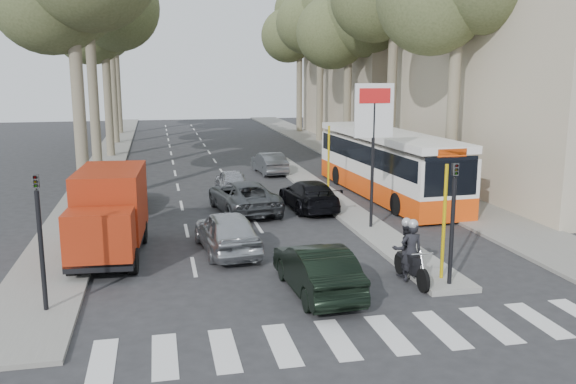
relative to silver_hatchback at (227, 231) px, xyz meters
name	(u,v)px	position (x,y,z in m)	size (l,w,h in m)	color
ground	(324,279)	(2.48, -3.38, -0.73)	(120.00, 120.00, 0.00)	#28282B
sidewalk_right	(346,155)	(11.08, 21.62, -0.67)	(3.20, 70.00, 0.12)	gray
median_left	(110,156)	(-5.52, 24.62, -0.67)	(2.40, 64.00, 0.12)	gray
traffic_island	(328,197)	(5.73, 7.62, -0.65)	(1.50, 26.00, 0.16)	gray
building_near	(557,11)	(17.98, 8.62, 8.27)	(11.00, 18.00, 18.00)	#BBB194
building_far	(393,47)	(17.98, 30.62, 7.27)	(11.00, 20.00, 16.00)	#B7A88E
billboard	(373,135)	(5.73, 1.62, 2.98)	(1.50, 12.10, 5.60)	yellow
traffic_light_island	(454,203)	(5.73, -4.88, 1.76)	(0.16, 0.41, 3.60)	black
traffic_light_left	(39,219)	(-5.12, -4.38, 1.76)	(0.16, 0.41, 3.60)	black
tree_l_c	(105,10)	(-5.29, 24.74, 9.31)	(7.40, 7.20, 13.71)	#6B604C
tree_l_e	(116,18)	(-5.49, 40.74, 10.00)	(7.40, 7.20, 14.49)	#6B604C
tree_r_c	(350,17)	(11.51, 22.74, 8.97)	(7.40, 7.20, 13.32)	#6B604C
tree_r_d	(322,8)	(11.61, 30.74, 10.35)	(7.40, 7.20, 14.88)	#6B604C
tree_r_e	(301,24)	(11.71, 38.74, 9.66)	(7.40, 7.20, 14.10)	#6B604C
silver_hatchback	(227,231)	(0.00, 0.00, 0.00)	(1.72, 4.27, 1.45)	#ABAEB3
dark_hatchback	(317,269)	(1.98, -4.38, -0.03)	(1.47, 4.21, 1.39)	black
queue_car_a	(243,196)	(1.38, 5.77, -0.04)	(2.30, 4.98, 1.38)	#44484B
queue_car_b	(309,195)	(4.28, 5.68, -0.07)	(1.83, 4.49, 1.30)	black
queue_car_c	(231,181)	(1.38, 10.08, -0.12)	(1.43, 3.55, 1.21)	#989A9F
queue_car_d	(269,163)	(4.28, 15.33, -0.09)	(1.35, 3.87, 1.27)	#52565B
queue_car_e	(122,192)	(-3.82, 7.69, -0.01)	(2.00, 4.91, 1.43)	black
red_truck	(110,212)	(-3.81, 0.35, 0.78)	(2.36, 5.47, 2.86)	black
city_bus	(387,162)	(8.68, 7.66, 0.95)	(3.27, 12.17, 3.17)	#F54A0D
motorcycle	(408,252)	(4.88, -3.93, 0.14)	(0.81, 2.25, 1.91)	black
pedestrian_near	(416,177)	(9.90, 6.94, 0.32)	(1.08, 0.53, 1.85)	#3B2C43
pedestrian_far	(445,180)	(11.22, 6.50, 0.18)	(1.02, 0.45, 1.57)	brown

